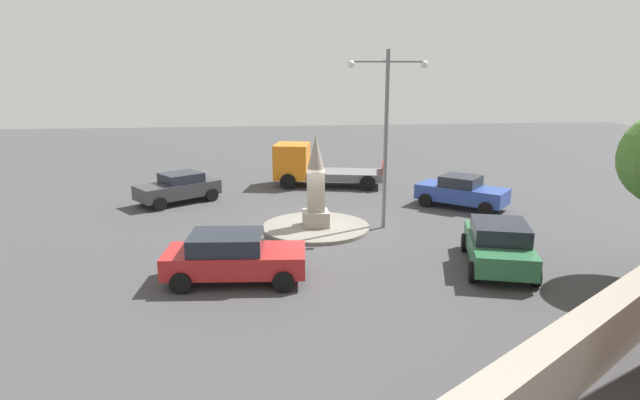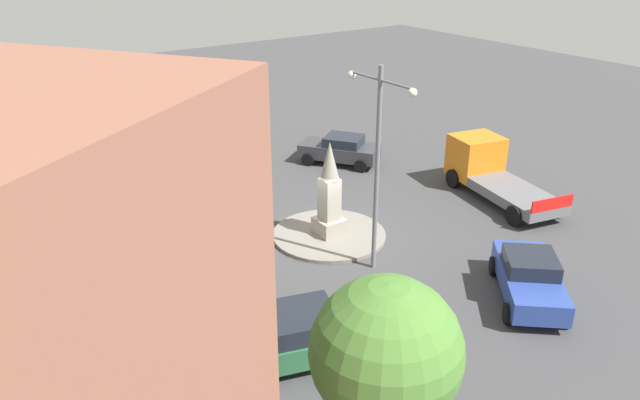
{
  "view_description": "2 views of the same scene",
  "coord_description": "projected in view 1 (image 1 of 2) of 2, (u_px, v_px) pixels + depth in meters",
  "views": [
    {
      "loc": [
        -2.24,
        -20.82,
        6.4
      ],
      "look_at": [
        0.14,
        -0.25,
        1.27
      ],
      "focal_mm": 30.09,
      "sensor_mm": 36.0,
      "label": 1
    },
    {
      "loc": [
        16.99,
        -12.46,
        10.95
      ],
      "look_at": [
        -0.69,
        0.05,
        1.27
      ],
      "focal_mm": 34.45,
      "sensor_mm": 36.0,
      "label": 2
    }
  ],
  "objects": [
    {
      "name": "car_green_parked_left",
      "position": [
        499.0,
        244.0,
        17.5
      ],
      "size": [
        2.99,
        4.49,
        1.53
      ],
      "color": "#2D6B42",
      "rests_on": "ground"
    },
    {
      "name": "traffic_island",
      "position": [
        316.0,
        227.0,
        21.85
      ],
      "size": [
        4.37,
        4.37,
        0.14
      ],
      "primitive_type": "cylinder",
      "color": "gray",
      "rests_on": "ground"
    },
    {
      "name": "truck_orange_waiting",
      "position": [
        312.0,
        167.0,
        29.69
      ],
      "size": [
        6.28,
        3.42,
        2.31
      ],
      "color": "orange",
      "rests_on": "ground"
    },
    {
      "name": "car_red_far_side",
      "position": [
        233.0,
        256.0,
        16.36
      ],
      "size": [
        4.4,
        2.33,
        1.52
      ],
      "color": "#B22323",
      "rests_on": "ground"
    },
    {
      "name": "streetlamp",
      "position": [
        386.0,
        122.0,
        21.03
      ],
      "size": [
        3.15,
        0.28,
        7.09
      ],
      "color": "slate",
      "rests_on": "ground"
    },
    {
      "name": "car_blue_near_island",
      "position": [
        461.0,
        192.0,
        25.04
      ],
      "size": [
        4.17,
        3.95,
        1.51
      ],
      "color": "#2D479E",
      "rests_on": "ground"
    },
    {
      "name": "car_dark_grey_passing",
      "position": [
        179.0,
        187.0,
        25.97
      ],
      "size": [
        4.16,
        3.63,
        1.45
      ],
      "color": "#38383D",
      "rests_on": "ground"
    },
    {
      "name": "ground_plane",
      "position": [
        316.0,
        229.0,
        21.86
      ],
      "size": [
        80.0,
        80.0,
        0.0
      ],
      "primitive_type": "plane",
      "color": "#424244"
    },
    {
      "name": "monument",
      "position": [
        316.0,
        186.0,
        21.44
      ],
      "size": [
        1.02,
        1.02,
        3.7
      ],
      "color": "#9E9687",
      "rests_on": "traffic_island"
    },
    {
      "name": "stone_boundary_wall",
      "position": [
        633.0,
        308.0,
        13.13
      ],
      "size": [
        13.42,
        9.7,
        1.36
      ],
      "primitive_type": "cube",
      "rotation": [
        0.0,
        0.0,
        6.89
      ],
      "color": "#9E9687",
      "rests_on": "ground"
    }
  ]
}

